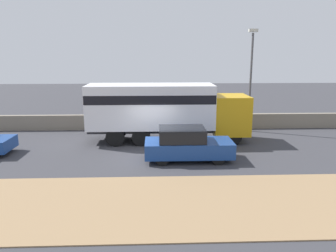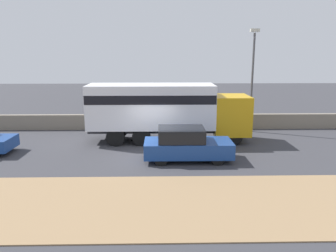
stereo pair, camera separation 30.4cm
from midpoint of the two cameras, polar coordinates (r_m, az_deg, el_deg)
The scene contains 6 objects.
ground_plane at distance 16.70m, azimuth -3.18°, elevation -5.14°, with size 80.00×80.00×0.00m, color #38383D.
dirt_shoulder_foreground at distance 11.60m, azimuth -3.59°, elevation -13.32°, with size 60.00×4.92×0.04m.
stone_wall_backdrop at distance 22.29m, azimuth -2.97°, elevation 0.74°, with size 60.00×0.35×1.01m.
street_lamp at distance 21.88m, azimuth 13.85°, elevation 8.94°, with size 0.56×0.28×6.56m.
box_truck at distance 18.90m, azimuth -1.18°, elevation 3.18°, with size 9.24×2.36×3.34m.
car_hatchback at distance 15.81m, azimuth 2.73°, elevation -3.21°, with size 4.21×1.80×1.60m.
Camera 1 is at (0.14, -15.90, 5.09)m, focal length 35.00 mm.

